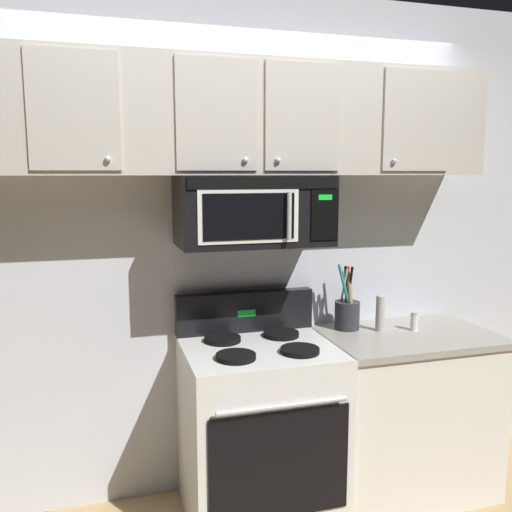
{
  "coord_description": "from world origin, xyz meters",
  "views": [
    {
      "loc": [
        -0.75,
        -2.08,
        1.76
      ],
      "look_at": [
        0.0,
        0.49,
        1.35
      ],
      "focal_mm": 38.12,
      "sensor_mm": 36.0,
      "label": 1
    }
  ],
  "objects_px": {
    "stove_range": "(260,428)",
    "over_range_microwave": "(253,210)",
    "utensil_crock_charcoal": "(347,312)",
    "pepper_mill": "(380,313)",
    "salt_shaker": "(414,321)"
  },
  "relations": [
    {
      "from": "over_range_microwave",
      "to": "salt_shaker",
      "type": "distance_m",
      "value": 1.1
    },
    {
      "from": "stove_range",
      "to": "utensil_crock_charcoal",
      "type": "height_order",
      "value": "utensil_crock_charcoal"
    },
    {
      "from": "stove_range",
      "to": "pepper_mill",
      "type": "height_order",
      "value": "stove_range"
    },
    {
      "from": "over_range_microwave",
      "to": "pepper_mill",
      "type": "relative_size",
      "value": 3.88
    },
    {
      "from": "stove_range",
      "to": "salt_shaker",
      "type": "height_order",
      "value": "stove_range"
    },
    {
      "from": "utensil_crock_charcoal",
      "to": "pepper_mill",
      "type": "xyz_separation_m",
      "value": [
        0.16,
        -0.08,
        0.0
      ]
    },
    {
      "from": "over_range_microwave",
      "to": "utensil_crock_charcoal",
      "type": "distance_m",
      "value": 0.81
    },
    {
      "from": "over_range_microwave",
      "to": "utensil_crock_charcoal",
      "type": "relative_size",
      "value": 2.06
    },
    {
      "from": "utensil_crock_charcoal",
      "to": "pepper_mill",
      "type": "height_order",
      "value": "utensil_crock_charcoal"
    },
    {
      "from": "over_range_microwave",
      "to": "pepper_mill",
      "type": "height_order",
      "value": "over_range_microwave"
    },
    {
      "from": "stove_range",
      "to": "over_range_microwave",
      "type": "distance_m",
      "value": 1.11
    },
    {
      "from": "utensil_crock_charcoal",
      "to": "salt_shaker",
      "type": "bearing_deg",
      "value": -20.98
    },
    {
      "from": "salt_shaker",
      "to": "pepper_mill",
      "type": "xyz_separation_m",
      "value": [
        -0.19,
        0.05,
        0.05
      ]
    },
    {
      "from": "stove_range",
      "to": "pepper_mill",
      "type": "bearing_deg",
      "value": 6.44
    },
    {
      "from": "stove_range",
      "to": "utensil_crock_charcoal",
      "type": "relative_size",
      "value": 3.03
    }
  ]
}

